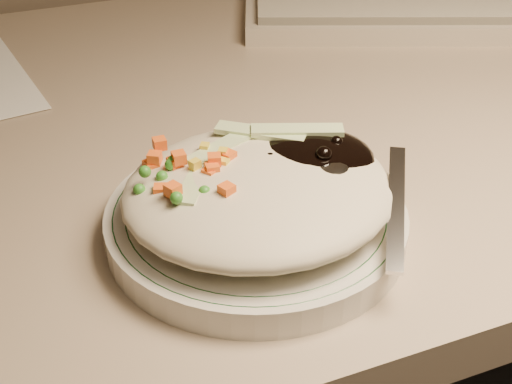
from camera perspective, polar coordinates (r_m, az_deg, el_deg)
name	(u,v)px	position (r m, az deg, el deg)	size (l,w,h in m)	color
desk	(230,264)	(0.81, -2.12, -5.74)	(1.40, 0.70, 0.74)	gray
plate	(256,222)	(0.52, 0.00, -2.41)	(0.22, 0.22, 0.02)	silver
plate_rim	(256,211)	(0.51, 0.00, -1.50)	(0.21, 0.21, 0.00)	#144723
meal	(262,185)	(0.50, 0.49, 0.60)	(0.21, 0.19, 0.05)	#C1B79D
keyboard	(422,11)	(0.93, 13.12, 13.89)	(0.46, 0.30, 0.03)	#B2A592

